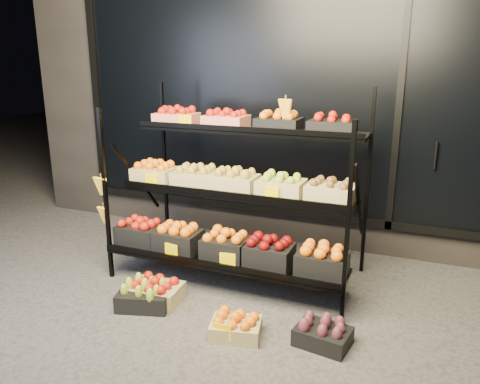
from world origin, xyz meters
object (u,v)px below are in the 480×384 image
at_px(floor_crate_left, 156,290).
at_px(floor_crate_midright, 236,326).
at_px(display_rack, 234,192).
at_px(floor_crate_midleft, 145,295).

height_order(floor_crate_left, floor_crate_midright, floor_crate_left).
bearing_deg(floor_crate_left, display_rack, 53.83).
relative_size(display_rack, floor_crate_midright, 5.58).
distance_m(floor_crate_left, floor_crate_midright, 0.82).
bearing_deg(display_rack, floor_crate_midleft, -120.20).
bearing_deg(floor_crate_midleft, display_rack, 43.37).
relative_size(floor_crate_midleft, floor_crate_midright, 1.19).
xyz_separation_m(floor_crate_midleft, floor_crate_midright, (0.82, -0.11, -0.01)).
bearing_deg(floor_crate_left, floor_crate_midleft, -113.30).
height_order(display_rack, floor_crate_left, display_rack).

